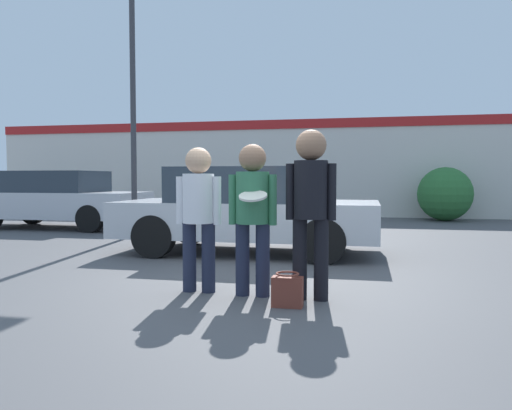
{
  "coord_description": "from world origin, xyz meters",
  "views": [
    {
      "loc": [
        1.29,
        -5.45,
        1.25
      ],
      "look_at": [
        0.12,
        -0.15,
        0.96
      ],
      "focal_mm": 35.0,
      "sensor_mm": 36.0,
      "label": 1
    }
  ],
  "objects_px": {
    "person_middle_with_frisbee": "(253,207)",
    "shrub": "(445,194)",
    "person_left": "(199,207)",
    "person_right": "(311,198)",
    "street_lamp": "(142,67)",
    "parked_car_far": "(58,199)",
    "handbag": "(287,290)",
    "parked_car_near": "(247,209)"
  },
  "relations": [
    {
      "from": "person_right",
      "to": "parked_car_far",
      "type": "relative_size",
      "value": 0.4
    },
    {
      "from": "person_left",
      "to": "parked_car_near",
      "type": "xyz_separation_m",
      "value": [
        -0.16,
        2.94,
        -0.2
      ]
    },
    {
      "from": "person_middle_with_frisbee",
      "to": "handbag",
      "type": "relative_size",
      "value": 4.79
    },
    {
      "from": "parked_car_far",
      "to": "shrub",
      "type": "bearing_deg",
      "value": 23.7
    },
    {
      "from": "shrub",
      "to": "person_right",
      "type": "bearing_deg",
      "value": -105.14
    },
    {
      "from": "person_left",
      "to": "street_lamp",
      "type": "distance_m",
      "value": 6.29
    },
    {
      "from": "parked_car_near",
      "to": "shrub",
      "type": "relative_size",
      "value": 2.7
    },
    {
      "from": "parked_car_far",
      "to": "handbag",
      "type": "xyz_separation_m",
      "value": [
        6.87,
        -6.45,
        -0.57
      ]
    },
    {
      "from": "parked_car_far",
      "to": "shrub",
      "type": "relative_size",
      "value": 2.76
    },
    {
      "from": "person_left",
      "to": "parked_car_near",
      "type": "distance_m",
      "value": 2.96
    },
    {
      "from": "person_middle_with_frisbee",
      "to": "person_left",
      "type": "bearing_deg",
      "value": 174.32
    },
    {
      "from": "person_left",
      "to": "shrub",
      "type": "bearing_deg",
      "value": 68.53
    },
    {
      "from": "handbag",
      "to": "person_right",
      "type": "bearing_deg",
      "value": 61.8
    },
    {
      "from": "person_left",
      "to": "street_lamp",
      "type": "relative_size",
      "value": 0.27
    },
    {
      "from": "parked_car_near",
      "to": "shrub",
      "type": "bearing_deg",
      "value": 60.24
    },
    {
      "from": "person_right",
      "to": "person_left",
      "type": "bearing_deg",
      "value": 175.42
    },
    {
      "from": "person_right",
      "to": "parked_car_near",
      "type": "height_order",
      "value": "person_right"
    },
    {
      "from": "person_middle_with_frisbee",
      "to": "handbag",
      "type": "xyz_separation_m",
      "value": [
        0.43,
        -0.38,
        -0.79
      ]
    },
    {
      "from": "person_left",
      "to": "parked_car_near",
      "type": "bearing_deg",
      "value": 93.18
    },
    {
      "from": "person_middle_with_frisbee",
      "to": "handbag",
      "type": "bearing_deg",
      "value": -41.35
    },
    {
      "from": "street_lamp",
      "to": "shrub",
      "type": "xyz_separation_m",
      "value": [
        7.0,
        5.48,
        -2.85
      ]
    },
    {
      "from": "person_left",
      "to": "shrub",
      "type": "xyz_separation_m",
      "value": [
        4.07,
        10.34,
        -0.14
      ]
    },
    {
      "from": "parked_car_near",
      "to": "parked_car_far",
      "type": "relative_size",
      "value": 0.98
    },
    {
      "from": "parked_car_far",
      "to": "person_left",
      "type": "bearing_deg",
      "value": -45.95
    },
    {
      "from": "person_right",
      "to": "parked_car_far",
      "type": "bearing_deg",
      "value": 139.11
    },
    {
      "from": "person_middle_with_frisbee",
      "to": "parked_car_near",
      "type": "height_order",
      "value": "person_middle_with_frisbee"
    },
    {
      "from": "person_left",
      "to": "street_lamp",
      "type": "height_order",
      "value": "street_lamp"
    },
    {
      "from": "person_middle_with_frisbee",
      "to": "shrub",
      "type": "relative_size",
      "value": 1.02
    },
    {
      "from": "person_left",
      "to": "parked_car_far",
      "type": "bearing_deg",
      "value": 134.05
    },
    {
      "from": "parked_car_near",
      "to": "street_lamp",
      "type": "bearing_deg",
      "value": 145.3
    },
    {
      "from": "person_middle_with_frisbee",
      "to": "person_right",
      "type": "distance_m",
      "value": 0.63
    },
    {
      "from": "person_middle_with_frisbee",
      "to": "shrub",
      "type": "xyz_separation_m",
      "value": [
        3.45,
        10.41,
        -0.16
      ]
    },
    {
      "from": "shrub",
      "to": "handbag",
      "type": "height_order",
      "value": "shrub"
    },
    {
      "from": "person_left",
      "to": "person_right",
      "type": "relative_size",
      "value": 0.91
    },
    {
      "from": "parked_car_near",
      "to": "shrub",
      "type": "distance_m",
      "value": 8.52
    },
    {
      "from": "parked_car_near",
      "to": "parked_car_far",
      "type": "distance_m",
      "value": 6.43
    },
    {
      "from": "person_left",
      "to": "person_middle_with_frisbee",
      "type": "xyz_separation_m",
      "value": [
        0.62,
        -0.06,
        0.02
      ]
    },
    {
      "from": "person_right",
      "to": "street_lamp",
      "type": "height_order",
      "value": "street_lamp"
    },
    {
      "from": "parked_car_near",
      "to": "street_lamp",
      "type": "distance_m",
      "value": 4.45
    },
    {
      "from": "shrub",
      "to": "parked_car_far",
      "type": "bearing_deg",
      "value": -156.3
    },
    {
      "from": "person_left",
      "to": "handbag",
      "type": "height_order",
      "value": "person_left"
    },
    {
      "from": "person_right",
      "to": "street_lamp",
      "type": "distance_m",
      "value": 6.98
    }
  ]
}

